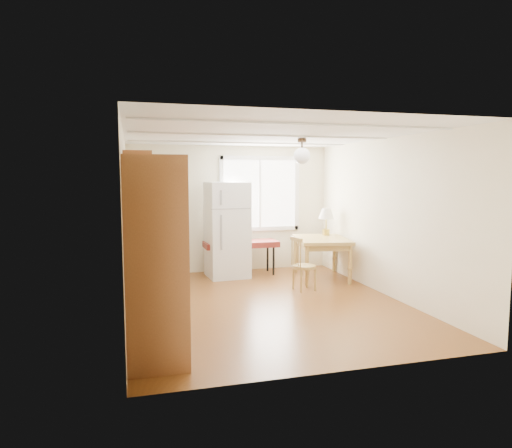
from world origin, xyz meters
name	(u,v)px	position (x,y,z in m)	size (l,w,h in m)	color
room_shell	(266,221)	(0.00, 0.00, 1.25)	(4.60, 5.60, 2.62)	#532C11
kitchen_run	(150,261)	(-1.72, -0.63, 0.84)	(0.65, 3.40, 2.20)	brown
window_unit	(260,194)	(0.60, 2.47, 1.55)	(1.64, 0.05, 1.51)	white
pendant_light	(302,155)	(0.70, 0.40, 2.24)	(0.26, 0.26, 0.40)	#302215
refrigerator	(227,230)	(-0.19, 1.97, 0.90)	(0.79, 0.79, 1.79)	silver
bench	(241,245)	(0.10, 2.04, 0.59)	(1.42, 0.55, 0.65)	maroon
dining_table	(322,243)	(1.48, 1.35, 0.66)	(1.11, 1.36, 0.76)	olive
chair	(300,261)	(0.76, 0.59, 0.50)	(0.41, 0.40, 0.88)	olive
table_lamp	(326,216)	(1.72, 1.71, 1.14)	(0.30, 0.30, 0.52)	gold
coffee_maker	(150,252)	(-1.72, -1.08, 1.03)	(0.20, 0.25, 0.36)	black
kettle	(148,247)	(-1.73, -0.40, 0.99)	(0.11, 0.11, 0.22)	red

